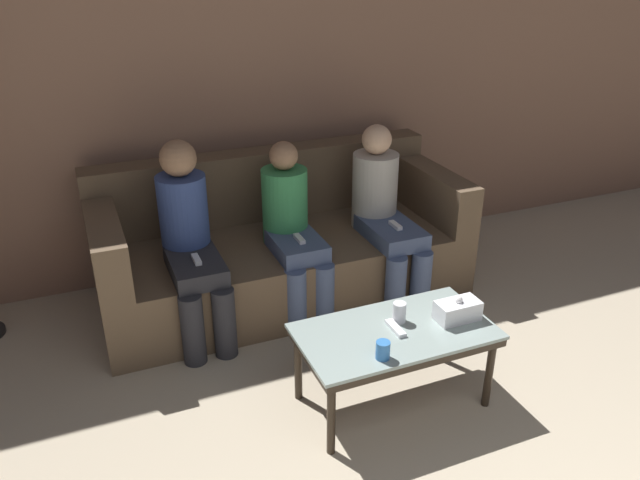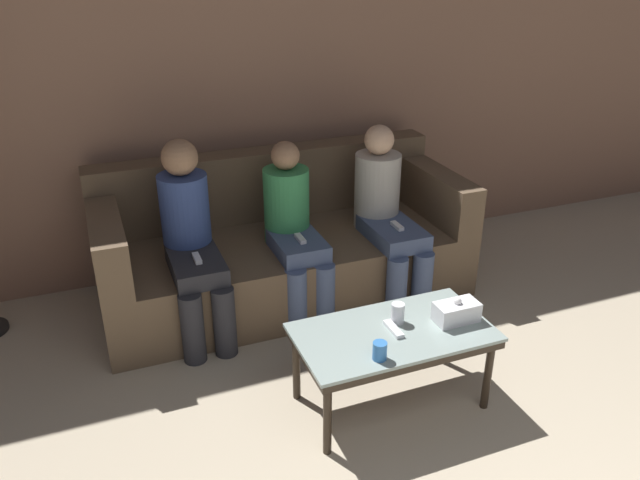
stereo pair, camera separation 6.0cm
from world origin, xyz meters
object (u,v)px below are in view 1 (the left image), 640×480
object	(u,v)px
game_remote	(395,328)
seated_person_mid_left	(292,227)
tissue_box	(458,310)
coffee_table	(395,338)
cup_near_left	(399,312)
cup_near_right	(383,350)
seated_person_left_end	(190,238)
couch	(280,247)
seated_person_mid_right	(384,210)

from	to	relation	value
game_remote	seated_person_mid_left	size ratio (longest dim) A/B	0.14
tissue_box	coffee_table	bearing A→B (deg)	174.38
cup_near_left	cup_near_right	bearing A→B (deg)	-132.13
seated_person_mid_left	cup_near_left	bearing A→B (deg)	-79.25
tissue_box	seated_person_left_end	xyz separation A→B (m)	(-1.10, 1.10, 0.12)
couch	cup_near_left	world-z (taller)	couch
tissue_box	seated_person_mid_right	bearing A→B (deg)	81.77
seated_person_left_end	seated_person_mid_right	bearing A→B (deg)	-0.44
game_remote	seated_person_mid_right	xyz separation A→B (m)	(0.49, 1.06, 0.14)
game_remote	seated_person_left_end	distance (m)	1.32
seated_person_mid_right	coffee_table	bearing A→B (deg)	-114.78
game_remote	seated_person_mid_left	xyz separation A→B (m)	(-0.14, 1.07, 0.12)
cup_near_right	seated_person_left_end	world-z (taller)	seated_person_left_end
cup_near_left	seated_person_left_end	xyz separation A→B (m)	(-0.82, 1.01, 0.12)
coffee_table	cup_near_right	xyz separation A→B (m)	(-0.17, -0.18, 0.09)
cup_near_left	tissue_box	world-z (taller)	tissue_box
cup_near_left	tissue_box	bearing A→B (deg)	-18.63
couch	game_remote	world-z (taller)	couch
seated_person_left_end	game_remote	bearing A→B (deg)	-54.30
couch	seated_person_mid_right	bearing A→B (deg)	-21.67
cup_near_left	game_remote	bearing A→B (deg)	-130.66
game_remote	seated_person_mid_left	distance (m)	1.09
seated_person_mid_left	seated_person_mid_right	xyz separation A→B (m)	(0.63, -0.01, 0.02)
tissue_box	game_remote	world-z (taller)	tissue_box
game_remote	coffee_table	bearing A→B (deg)	93.58
tissue_box	game_remote	xyz separation A→B (m)	(-0.33, 0.03, -0.04)
couch	cup_near_left	xyz separation A→B (m)	(0.19, -1.25, 0.17)
couch	seated_person_mid_left	world-z (taller)	seated_person_mid_left
seated_person_left_end	seated_person_mid_left	size ratio (longest dim) A/B	1.07
seated_person_mid_left	seated_person_mid_right	distance (m)	0.63
cup_near_right	cup_near_left	bearing A→B (deg)	47.87
cup_near_right	game_remote	distance (m)	0.25
game_remote	seated_person_left_end	size ratio (longest dim) A/B	0.13
cup_near_right	seated_person_mid_right	size ratio (longest dim) A/B	0.08
game_remote	seated_person_mid_left	bearing A→B (deg)	97.41
cup_near_right	tissue_box	xyz separation A→B (m)	(0.50, 0.15, 0.01)
coffee_table	seated_person_left_end	xyz separation A→B (m)	(-0.77, 1.07, 0.22)
couch	game_remote	bearing A→B (deg)	-83.92
coffee_table	seated_person_left_end	distance (m)	1.33
tissue_box	seated_person_mid_right	xyz separation A→B (m)	(0.16, 1.09, 0.10)
cup_near_left	game_remote	distance (m)	0.09
couch	seated_person_mid_left	xyz separation A→B (m)	(0.00, -0.24, 0.24)
cup_near_right	seated_person_mid_left	distance (m)	1.26
game_remote	seated_person_left_end	world-z (taller)	seated_person_left_end
game_remote	seated_person_left_end	bearing A→B (deg)	125.70
couch	coffee_table	world-z (taller)	couch
tissue_box	game_remote	distance (m)	0.34
couch	seated_person_mid_right	xyz separation A→B (m)	(0.63, -0.25, 0.26)
cup_near_right	game_remote	size ratio (longest dim) A/B	0.58
cup_near_right	seated_person_mid_left	size ratio (longest dim) A/B	0.08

